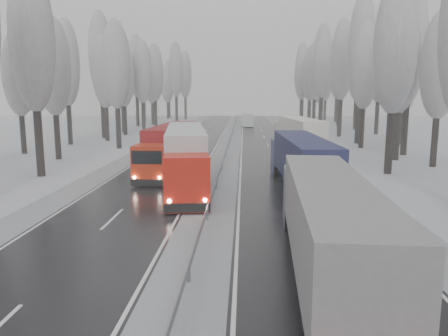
# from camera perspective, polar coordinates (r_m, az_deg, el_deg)

# --- Properties ---
(carriageway_right) EXTENTS (7.50, 200.00, 0.03)m
(carriageway_right) POSITION_cam_1_polar(r_m,az_deg,el_deg) (41.65, 7.09, 0.13)
(carriageway_right) COLOR black
(carriageway_right) RESTS_ON ground
(carriageway_left) EXTENTS (7.50, 200.00, 0.03)m
(carriageway_left) POSITION_cam_1_polar(r_m,az_deg,el_deg) (42.15, -7.29, 0.24)
(carriageway_left) COLOR black
(carriageway_left) RESTS_ON ground
(median_slush) EXTENTS (3.00, 200.00, 0.04)m
(median_slush) POSITION_cam_1_polar(r_m,az_deg,el_deg) (41.57, -0.14, 0.20)
(median_slush) COLOR #97999E
(median_slush) RESTS_ON ground
(shoulder_right) EXTENTS (2.40, 200.00, 0.04)m
(shoulder_right) POSITION_cam_1_polar(r_m,az_deg,el_deg) (42.33, 13.79, 0.09)
(shoulder_right) COLOR #97999E
(shoulder_right) RESTS_ON ground
(shoulder_left) EXTENTS (2.40, 200.00, 0.04)m
(shoulder_left) POSITION_cam_1_polar(r_m,az_deg,el_deg) (43.27, -13.76, 0.29)
(shoulder_left) COLOR #97999E
(shoulder_left) RESTS_ON ground
(median_guardrail) EXTENTS (0.12, 200.00, 0.76)m
(median_guardrail) POSITION_cam_1_polar(r_m,az_deg,el_deg) (41.47, -0.14, 0.98)
(median_guardrail) COLOR slate
(median_guardrail) RESTS_ON ground
(tree_18) EXTENTS (3.60, 3.60, 16.58)m
(tree_18) POSITION_cam_1_polar(r_m,az_deg,el_deg) (40.20, 21.49, 14.51)
(tree_18) COLOR black
(tree_18) RESTS_ON ground
(tree_19) EXTENTS (3.60, 3.60, 14.57)m
(tree_19) POSITION_cam_1_polar(r_m,az_deg,el_deg) (45.78, 26.44, 11.88)
(tree_19) COLOR black
(tree_19) RESTS_ON ground
(tree_20) EXTENTS (3.60, 3.60, 15.71)m
(tree_20) POSITION_cam_1_polar(r_m,az_deg,el_deg) (48.91, 22.19, 12.82)
(tree_20) COLOR black
(tree_20) RESTS_ON ground
(tree_21) EXTENTS (3.60, 3.60, 18.62)m
(tree_21) POSITION_cam_1_polar(r_m,az_deg,el_deg) (53.57, 23.18, 14.41)
(tree_21) COLOR black
(tree_21) RESTS_ON ground
(tree_22) EXTENTS (3.60, 3.60, 15.86)m
(tree_22) POSITION_cam_1_polar(r_m,az_deg,el_deg) (58.63, 17.92, 12.50)
(tree_22) COLOR black
(tree_22) RESTS_ON ground
(tree_23) EXTENTS (3.60, 3.60, 13.55)m
(tree_23) POSITION_cam_1_polar(r_m,az_deg,el_deg) (64.24, 22.42, 10.63)
(tree_23) COLOR black
(tree_23) RESTS_ON ground
(tree_24) EXTENTS (3.60, 3.60, 20.49)m
(tree_24) POSITION_cam_1_polar(r_m,az_deg,el_deg) (64.31, 17.55, 14.86)
(tree_24) COLOR black
(tree_24) RESTS_ON ground
(tree_25) EXTENTS (3.60, 3.60, 19.44)m
(tree_25) POSITION_cam_1_polar(r_m,az_deg,el_deg) (70.06, 22.29, 13.58)
(tree_25) COLOR black
(tree_25) RESTS_ON ground
(tree_26) EXTENTS (3.60, 3.60, 18.78)m
(tree_26) POSITION_cam_1_polar(r_m,az_deg,el_deg) (74.09, 15.18, 13.37)
(tree_26) COLOR black
(tree_26) RESTS_ON ground
(tree_27) EXTENTS (3.60, 3.60, 17.62)m
(tree_27) POSITION_cam_1_polar(r_m,az_deg,el_deg) (79.68, 19.67, 12.33)
(tree_27) COLOR black
(tree_27) RESTS_ON ground
(tree_28) EXTENTS (3.60, 3.60, 19.62)m
(tree_28) POSITION_cam_1_polar(r_m,az_deg,el_deg) (84.35, 12.77, 13.33)
(tree_28) COLOR black
(tree_28) RESTS_ON ground
(tree_29) EXTENTS (3.60, 3.60, 18.11)m
(tree_29) POSITION_cam_1_polar(r_m,az_deg,el_deg) (89.73, 17.04, 12.29)
(tree_29) COLOR black
(tree_29) RESTS_ON ground
(tree_30) EXTENTS (3.60, 3.60, 17.86)m
(tree_30) POSITION_cam_1_polar(r_m,az_deg,el_deg) (93.93, 11.83, 12.27)
(tree_30) COLOR black
(tree_30) RESTS_ON ground
(tree_31) EXTENTS (3.60, 3.60, 18.58)m
(tree_31) POSITION_cam_1_polar(r_m,az_deg,el_deg) (98.95, 14.92, 12.27)
(tree_31) COLOR black
(tree_31) RESTS_ON ground
(tree_32) EXTENTS (3.60, 3.60, 17.33)m
(tree_32) POSITION_cam_1_polar(r_m,az_deg,el_deg) (101.34, 11.18, 11.89)
(tree_32) COLOR black
(tree_32) RESTS_ON ground
(tree_33) EXTENTS (3.60, 3.60, 14.33)m
(tree_33) POSITION_cam_1_polar(r_m,az_deg,el_deg) (105.71, 12.53, 10.70)
(tree_33) COLOR black
(tree_33) RESTS_ON ground
(tree_34) EXTENTS (3.60, 3.60, 17.63)m
(tree_34) POSITION_cam_1_polar(r_m,az_deg,el_deg) (108.25, 10.14, 11.87)
(tree_34) COLOR black
(tree_34) RESTS_ON ground
(tree_35) EXTENTS (3.60, 3.60, 18.25)m
(tree_35) POSITION_cam_1_polar(r_m,az_deg,el_deg) (113.73, 14.58, 11.79)
(tree_35) COLOR black
(tree_35) RESTS_ON ground
(tree_36) EXTENTS (3.60, 3.60, 20.23)m
(tree_36) POSITION_cam_1_polar(r_m,az_deg,el_deg) (118.25, 10.18, 12.46)
(tree_36) COLOR black
(tree_36) RESTS_ON ground
(tree_37) EXTENTS (3.60, 3.60, 16.37)m
(tree_37) POSITION_cam_1_polar(r_m,az_deg,el_deg) (123.17, 13.18, 11.10)
(tree_37) COLOR black
(tree_37) RESTS_ON ground
(tree_38) EXTENTS (3.60, 3.60, 17.97)m
(tree_38) POSITION_cam_1_polar(r_m,az_deg,el_deg) (128.87, 10.30, 11.57)
(tree_38) COLOR black
(tree_38) RESTS_ON ground
(tree_39) EXTENTS (3.60, 3.60, 16.19)m
(tree_39) POSITION_cam_1_polar(r_m,az_deg,el_deg) (133.19, 11.28, 10.98)
(tree_39) COLOR black
(tree_39) RESTS_ON ground
(tree_58) EXTENTS (3.60, 3.60, 17.21)m
(tree_58) POSITION_cam_1_polar(r_m,az_deg,el_deg) (39.66, -23.80, 15.02)
(tree_58) COLOR black
(tree_58) RESTS_ON ground
(tree_60) EXTENTS (3.60, 3.60, 14.84)m
(tree_60) POSITION_cam_1_polar(r_m,az_deg,el_deg) (49.36, -21.44, 12.18)
(tree_60) COLOR black
(tree_60) RESTS_ON ground
(tree_61) EXTENTS (3.60, 3.60, 13.95)m
(tree_61) POSITION_cam_1_polar(r_m,az_deg,el_deg) (55.42, -25.26, 10.98)
(tree_61) COLOR black
(tree_61) RESTS_ON ground
(tree_62) EXTENTS (3.60, 3.60, 16.04)m
(tree_62) POSITION_cam_1_polar(r_m,az_deg,el_deg) (57.07, -13.94, 12.89)
(tree_62) COLOR black
(tree_62) RESTS_ON ground
(tree_63) EXTENTS (3.60, 3.60, 16.88)m
(tree_63) POSITION_cam_1_polar(r_m,az_deg,el_deg) (63.47, -19.94, 12.73)
(tree_63) COLOR black
(tree_63) RESTS_ON ground
(tree_64) EXTENTS (3.60, 3.60, 15.42)m
(tree_64) POSITION_cam_1_polar(r_m,az_deg,el_deg) (66.89, -15.33, 11.96)
(tree_64) COLOR black
(tree_64) RESTS_ON ground
(tree_65) EXTENTS (3.60, 3.60, 19.48)m
(tree_65) POSITION_cam_1_polar(r_m,az_deg,el_deg) (71.40, -15.83, 13.85)
(tree_65) COLOR black
(tree_65) RESTS_ON ground
(tree_66) EXTENTS (3.60, 3.60, 15.23)m
(tree_66) POSITION_cam_1_polar(r_m,az_deg,el_deg) (76.09, -13.00, 11.64)
(tree_66) COLOR black
(tree_66) RESTS_ON ground
(tree_67) EXTENTS (3.60, 3.60, 17.09)m
(tree_67) POSITION_cam_1_polar(r_m,az_deg,el_deg) (80.36, -13.23, 12.36)
(tree_67) COLOR black
(tree_67) RESTS_ON ground
(tree_68) EXTENTS (3.60, 3.60, 16.65)m
(tree_68) POSITION_cam_1_polar(r_m,az_deg,el_deg) (82.29, -10.66, 12.18)
(tree_68) COLOR black
(tree_68) RESTS_ON ground
(tree_69) EXTENTS (3.60, 3.60, 19.35)m
(tree_69) POSITION_cam_1_polar(r_m,az_deg,el_deg) (87.45, -13.25, 13.05)
(tree_69) COLOR black
(tree_69) RESTS_ON ground
(tree_70) EXTENTS (3.60, 3.60, 17.09)m
(tree_70) POSITION_cam_1_polar(r_m,az_deg,el_deg) (92.09, -9.05, 12.11)
(tree_70) COLOR black
(tree_70) RESTS_ON ground
(tree_71) EXTENTS (3.60, 3.60, 19.61)m
(tree_71) POSITION_cam_1_polar(r_m,az_deg,el_deg) (97.11, -11.41, 12.85)
(tree_71) COLOR black
(tree_71) RESTS_ON ground
(tree_72) EXTENTS (3.60, 3.60, 15.11)m
(tree_72) POSITION_cam_1_polar(r_m,az_deg,el_deg) (101.71, -9.42, 11.13)
(tree_72) COLOR black
(tree_72) RESTS_ON ground
(tree_73) EXTENTS (3.60, 3.60, 17.22)m
(tree_73) POSITION_cam_1_polar(r_m,az_deg,el_deg) (106.28, -10.54, 11.76)
(tree_73) COLOR black
(tree_73) RESTS_ON ground
(tree_74) EXTENTS (3.60, 3.60, 19.68)m
(tree_74) POSITION_cam_1_polar(r_m,az_deg,el_deg) (111.76, -6.31, 12.55)
(tree_74) COLOR black
(tree_74) RESTS_ON ground
(tree_75) EXTENTS (3.60, 3.60, 18.60)m
(tree_75) POSITION_cam_1_polar(r_m,az_deg,el_deg) (117.36, -10.50, 11.97)
(tree_75) COLOR black
(tree_75) RESTS_ON ground
(tree_76) EXTENTS (3.60, 3.60, 18.55)m
(tree_76) POSITION_cam_1_polar(r_m,az_deg,el_deg) (120.86, -5.11, 12.00)
(tree_76) COLOR black
(tree_76) RESTS_ON ground
(tree_77) EXTENTS (3.60, 3.60, 14.32)m
(tree_77) POSITION_cam_1_polar(r_m,az_deg,el_deg) (125.59, -7.43, 10.64)
(tree_77) COLOR black
(tree_77) RESTS_ON ground
(tree_78) EXTENTS (3.60, 3.60, 19.55)m
(tree_78) POSITION_cam_1_polar(r_m,az_deg,el_deg) (127.91, -6.31, 12.13)
(tree_78) COLOR black
(tree_78) RESTS_ON ground
(tree_79) EXTENTS (3.60, 3.60, 17.07)m
(tree_79) POSITION_cam_1_polar(r_m,az_deg,el_deg) (132.24, -7.23, 11.35)
(tree_79) COLOR black
(tree_79) RESTS_ON ground
(truck_grey_tarp) EXTENTS (3.19, 15.54, 3.96)m
(truck_grey_tarp) POSITION_cam_1_polar(r_m,az_deg,el_deg) (16.41, 13.08, -6.57)
(truck_grey_tarp) COLOR #49494E
(truck_grey_tarp) RESTS_ON ground
(truck_blue_box) EXTENTS (3.13, 15.57, 3.97)m
(truck_blue_box) POSITION_cam_1_polar(r_m,az_deg,el_deg) (30.66, 9.92, 1.02)
(truck_blue_box) COLOR navy
(truck_blue_box) RESTS_ON ground
(truck_cream_box) EXTENTS (4.31, 16.31, 4.15)m
(truck_cream_box) POSITION_cam_1_polar(r_m,az_deg,el_deg) (51.47, 9.60, 4.57)
(truck_cream_box) COLOR beige
(truck_cream_box) RESTS_ON ground
(box_truck_distant) EXTENTS (2.48, 7.66, 2.84)m
(box_truck_distant) POSITION_cam_1_polar(r_m,az_deg,el_deg) (94.16, 3.10, 6.32)
(box_truck_distant) COLOR silver
(box_truck_distant) RESTS_ON ground
(truck_red_white) EXTENTS (4.95, 17.04, 4.33)m
(truck_red_white) POSITION_cam_1_polar(r_m,az_deg,el_deg) (32.38, -5.02, 1.96)
(truck_red_white) COLOR red
(truck_red_white) RESTS_ON ground
(truck_red_red) EXTENTS (3.10, 15.72, 4.01)m
(truck_red_red) POSITION_cam_1_polar(r_m,az_deg,el_deg) (39.77, -7.12, 3.07)
(truck_red_red) COLOR #B4210A
(truck_red_red) RESTS_ON ground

